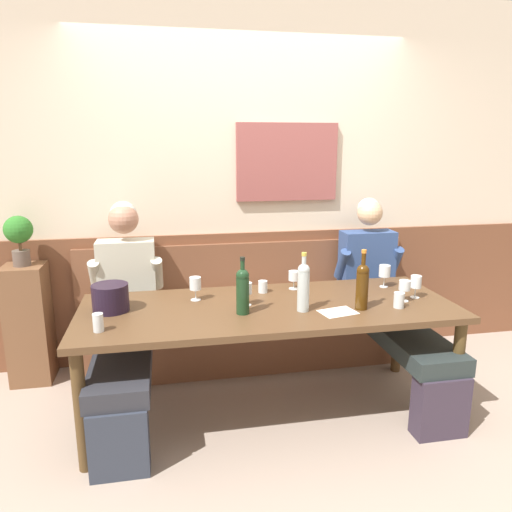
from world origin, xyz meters
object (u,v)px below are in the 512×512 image
at_px(wall_bench, 249,330).
at_px(wine_glass_mid_left, 385,272).
at_px(ice_bucket, 110,298).
at_px(wine_bottle_green_tall, 303,285).
at_px(wine_glass_by_bottle, 405,287).
at_px(water_tumbler_right, 263,287).
at_px(wine_glass_mid_right, 195,285).
at_px(wine_bottle_clear_water, 243,290).
at_px(wine_glass_center_rear, 246,289).
at_px(dining_table, 269,316).
at_px(wine_glass_center_front, 416,282).
at_px(wine_glass_near_bucket, 294,277).
at_px(wine_bottle_amber_mid, 362,285).
at_px(water_tumbler_left, 399,300).
at_px(potted_plant, 19,235).
at_px(person_center_right_seat, 387,299).
at_px(water_tumbler_center, 98,323).
at_px(person_right_seat, 125,312).

xyz_separation_m(wall_bench, wine_glass_mid_left, (0.87, -0.49, 0.56)).
relative_size(ice_bucket, wine_glass_mid_left, 1.38).
height_order(wine_bottle_green_tall, wine_glass_by_bottle, wine_bottle_green_tall).
relative_size(wall_bench, water_tumbler_right, 32.54).
bearing_deg(wine_glass_by_bottle, wall_bench, 137.22).
bearing_deg(ice_bucket, wine_glass_mid_right, 11.68).
xyz_separation_m(wine_bottle_clear_water, wine_glass_center_rear, (0.04, 0.15, -0.04)).
relative_size(wine_glass_mid_right, wine_glass_center_rear, 1.05).
height_order(dining_table, wine_glass_center_front, wine_glass_center_front).
xyz_separation_m(wine_bottle_green_tall, wine_glass_near_bucket, (0.06, 0.44, -0.07)).
distance_m(wine_bottle_amber_mid, wine_glass_center_rear, 0.70).
xyz_separation_m(wine_glass_near_bucket, water_tumbler_left, (0.53, -0.49, -0.04)).
height_order(ice_bucket, wine_bottle_green_tall, wine_bottle_green_tall).
relative_size(wine_glass_mid_right, wine_glass_by_bottle, 1.12).
bearing_deg(water_tumbler_left, wine_glass_mid_right, 162.69).
xyz_separation_m(water_tumbler_right, potted_plant, (-1.62, 0.48, 0.32)).
distance_m(wall_bench, person_center_right_seat, 1.08).
bearing_deg(wine_glass_center_front, wine_glass_mid_left, 109.86).
relative_size(wine_glass_mid_left, wine_glass_center_rear, 1.08).
height_order(wine_bottle_clear_water, wine_bottle_green_tall, wine_bottle_green_tall).
xyz_separation_m(wine_glass_mid_right, potted_plant, (-1.17, 0.56, 0.26)).
bearing_deg(wine_glass_mid_left, wine_glass_mid_right, -178.24).
distance_m(wine_bottle_clear_water, water_tumbler_left, 0.96).
xyz_separation_m(wine_glass_mid_right, wine_glass_by_bottle, (1.30, -0.27, -0.01)).
bearing_deg(wine_bottle_green_tall, wine_glass_near_bucket, 81.85).
bearing_deg(wine_bottle_amber_mid, water_tumbler_left, -5.14).
bearing_deg(wine_glass_by_bottle, wine_glass_mid_right, 168.28).
bearing_deg(wine_bottle_clear_water, wine_glass_center_rear, 73.17).
height_order(wine_glass_mid_left, potted_plant, potted_plant).
xyz_separation_m(dining_table, wine_bottle_amber_mid, (0.54, -0.17, 0.22)).
height_order(wine_glass_center_rear, potted_plant, potted_plant).
bearing_deg(wall_bench, wine_glass_by_bottle, -42.78).
bearing_deg(wine_glass_mid_left, wine_glass_near_bucket, 173.16).
distance_m(ice_bucket, wine_bottle_clear_water, 0.79).
bearing_deg(wine_bottle_amber_mid, wine_bottle_clear_water, 175.80).
height_order(wine_glass_center_front, wine_glass_mid_left, wine_glass_mid_left).
bearing_deg(potted_plant, wine_glass_center_front, -16.89).
height_order(wine_bottle_amber_mid, wine_glass_center_rear, wine_bottle_amber_mid).
bearing_deg(water_tumbler_left, water_tumbler_right, 148.93).
bearing_deg(potted_plant, water_tumbler_right, -16.60).
height_order(dining_table, person_center_right_seat, person_center_right_seat).
distance_m(wall_bench, wine_glass_near_bucket, 0.71).
bearing_deg(wine_glass_mid_left, water_tumbler_left, -103.67).
bearing_deg(water_tumbler_center, person_right_seat, 81.32).
xyz_separation_m(wall_bench, wine_glass_by_bottle, (0.86, -0.79, 0.54)).
bearing_deg(dining_table, wine_glass_mid_right, 157.06).
distance_m(person_center_right_seat, potted_plant, 2.63).
bearing_deg(person_center_right_seat, water_tumbler_center, -164.06).
bearing_deg(wine_glass_center_rear, wine_glass_mid_left, 11.01).
distance_m(person_right_seat, wine_bottle_amber_mid, 1.53).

